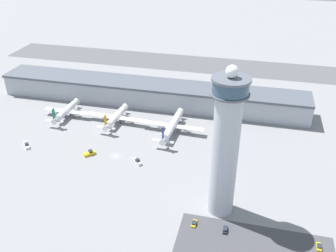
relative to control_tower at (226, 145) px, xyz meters
name	(u,v)px	position (x,y,z in m)	size (l,w,h in m)	color
ground_plane	(116,156)	(-62.54, 29.98, -34.79)	(1000.00, 1000.00, 0.00)	gray
terminal_building	(150,93)	(-62.54, 99.98, -26.74)	(219.22, 25.00, 15.90)	#A3A8B2
runway_strip	(177,62)	(-62.54, 189.77, -34.78)	(328.83, 44.00, 0.01)	#515154
control_tower	(226,145)	(0.00, 0.00, 0.00)	(15.41, 15.41, 69.92)	#ADB2BC
airplane_gate_alpha	(66,111)	(-111.18, 66.50, -30.36)	(32.26, 32.10, 13.43)	silver
airplane_gate_bravo	(116,117)	(-75.75, 66.46, -30.43)	(41.14, 32.63, 13.56)	white
airplane_gate_charlie	(172,126)	(-37.40, 63.33, -30.01)	(39.78, 41.77, 14.41)	silver
service_truck_catering	(90,153)	(-77.08, 27.58, -33.80)	(6.44, 6.69, 2.85)	black
service_truck_fuel	(27,145)	(-116.62, 26.74, -33.82)	(7.01, 7.07, 2.79)	black
service_truck_baggage	(137,161)	(-48.63, 26.23, -33.79)	(6.94, 6.11, 2.87)	black
car_yellow_taxi	(194,223)	(-9.84, -12.61, -34.20)	(1.96, 4.62, 1.50)	black
car_maroon_suv	(319,247)	(41.94, -13.43, -34.26)	(1.82, 4.50, 1.37)	black
car_blue_compact	(225,230)	(3.86, -13.19, -34.18)	(1.87, 4.60, 1.55)	black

